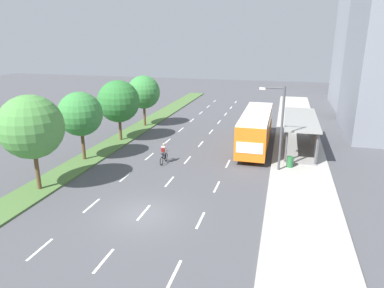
% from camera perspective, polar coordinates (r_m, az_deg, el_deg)
% --- Properties ---
extents(ground_plane, '(140.00, 140.00, 0.00)m').
position_cam_1_polar(ground_plane, '(20.97, -8.31, -11.54)').
color(ground_plane, '#4C4C51').
extents(median_strip, '(2.60, 52.00, 0.12)m').
position_cam_1_polar(median_strip, '(41.30, -8.07, 3.03)').
color(median_strip, '#4C7038').
rests_on(median_strip, ground).
extents(sidewalk_right, '(4.50, 52.00, 0.15)m').
position_cam_1_polar(sidewalk_right, '(38.15, 17.01, 1.28)').
color(sidewalk_right, '#ADAAA3').
rests_on(sidewalk_right, ground).
extents(lane_divider_left, '(0.14, 45.34, 0.01)m').
position_cam_1_polar(lane_divider_left, '(37.11, -2.92, 1.48)').
color(lane_divider_left, white).
rests_on(lane_divider_left, ground).
extents(lane_divider_center, '(0.14, 45.34, 0.01)m').
position_cam_1_polar(lane_divider_center, '(36.22, 2.36, 1.09)').
color(lane_divider_center, white).
rests_on(lane_divider_center, ground).
extents(lane_divider_right, '(0.14, 45.34, 0.01)m').
position_cam_1_polar(lane_divider_right, '(35.65, 7.85, 0.68)').
color(lane_divider_right, white).
rests_on(lane_divider_right, ground).
extents(bus_shelter, '(2.90, 9.93, 2.86)m').
position_cam_1_polar(bus_shelter, '(33.40, 17.92, 2.19)').
color(bus_shelter, gray).
rests_on(bus_shelter, sidewalk_right).
extents(bus, '(2.54, 11.29, 3.37)m').
position_cam_1_polar(bus, '(32.98, 10.55, 2.92)').
color(bus, orange).
rests_on(bus, ground).
extents(cyclist, '(0.46, 1.82, 1.71)m').
position_cam_1_polar(cyclist, '(28.68, -4.72, -1.66)').
color(cyclist, black).
rests_on(cyclist, ground).
extents(median_tree_nearest, '(4.19, 4.19, 6.46)m').
position_cam_1_polar(median_tree_nearest, '(24.69, -25.09, 2.56)').
color(median_tree_nearest, brown).
rests_on(median_tree_nearest, median_strip).
extents(median_tree_second, '(3.64, 3.64, 5.74)m').
position_cam_1_polar(median_tree_second, '(29.81, -18.02, 4.73)').
color(median_tree_second, brown).
rests_on(median_tree_second, median_strip).
extents(median_tree_third, '(4.14, 4.14, 6.00)m').
position_cam_1_polar(median_tree_third, '(34.88, -12.07, 6.91)').
color(median_tree_third, brown).
rests_on(median_tree_third, median_strip).
extents(median_tree_fourth, '(3.78, 3.78, 5.83)m').
position_cam_1_polar(median_tree_fourth, '(40.38, -8.02, 8.49)').
color(median_tree_fourth, brown).
rests_on(median_tree_fourth, median_strip).
extents(streetlight, '(1.91, 0.24, 6.50)m').
position_cam_1_polar(streetlight, '(26.75, 14.30, 3.39)').
color(streetlight, '#4C4C51').
rests_on(streetlight, sidewalk_right).
extents(trash_bin, '(0.52, 0.52, 0.85)m').
position_cam_1_polar(trash_bin, '(28.54, 15.92, -2.84)').
color(trash_bin, '#286B38').
rests_on(trash_bin, sidewalk_right).
extents(building_mid_right, '(9.95, 13.16, 20.82)m').
position_cam_1_polar(building_mid_right, '(57.41, 28.44, 15.57)').
color(building_mid_right, '#8E939E').
rests_on(building_mid_right, ground).
extents(building_far_right, '(9.17, 12.79, 23.43)m').
position_cam_1_polar(building_far_right, '(62.61, 27.80, 16.83)').
color(building_far_right, '#8E939E').
rests_on(building_far_right, ground).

